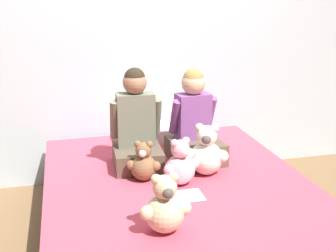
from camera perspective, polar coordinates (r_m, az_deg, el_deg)
name	(u,v)px	position (r m, az deg, el deg)	size (l,w,h in m)	color
ground_plane	(179,241)	(2.75, 1.45, -15.28)	(14.00, 14.00, 0.00)	brown
wall_behind_bed	(142,25)	(3.39, -3.55, 13.45)	(8.00, 0.06, 2.50)	silver
bed	(179,213)	(2.65, 1.48, -11.71)	(1.60, 2.01, 0.40)	#2D2D33
child_on_left	(136,128)	(2.75, -4.32, -0.32)	(0.34, 0.36, 0.65)	brown
child_on_right	(194,127)	(2.84, 3.56, -0.09)	(0.36, 0.39, 0.63)	brown
teddy_bear_held_by_left_child	(144,164)	(2.57, -3.31, -5.13)	(0.20, 0.16, 0.25)	brown
teddy_bear_held_by_right_child	(206,153)	(2.65, 5.21, -3.68)	(0.26, 0.21, 0.33)	silver
teddy_bear_between_children	(180,165)	(2.51, 1.67, -5.29)	(0.23, 0.18, 0.29)	#DBA3B2
teddy_bear_at_foot_of_bed	(165,207)	(2.03, -0.42, -10.97)	(0.25, 0.19, 0.30)	#D1B78E
pillow_at_headboard	(151,133)	(3.28, -2.36, -0.94)	(0.53, 0.31, 0.11)	white
sign_card	(184,196)	(2.41, 2.25, -9.47)	(0.21, 0.15, 0.00)	white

